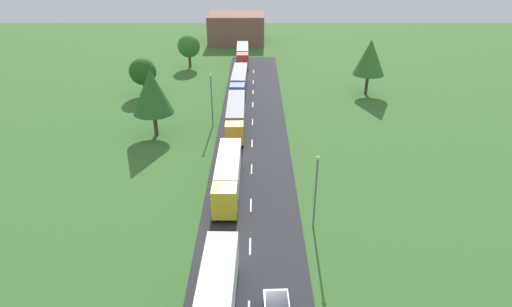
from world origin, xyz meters
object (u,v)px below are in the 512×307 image
truck_third (234,115)px  tree_oak (187,46)px  lamppost_second (314,188)px  lamppost_third (210,97)px  truck_fourth (237,81)px  tree_elm (141,72)px  tree_pine (368,57)px  distant_building (234,28)px  truck_fifth (241,54)px  truck_lead (214,303)px  truck_second (226,174)px  tree_birch (150,92)px

truck_third → tree_oak: 35.36m
lamppost_second → lamppost_third: (-11.97, 25.23, 0.09)m
truck_fourth → lamppost_third: size_ratio=1.89×
truck_third → tree_oak: (-11.33, 33.41, 2.46)m
lamppost_third → tree_elm: bearing=132.9°
tree_pine → distant_building: 50.46m
tree_elm → distant_building: distant_building is taller
truck_fourth → truck_fifth: 19.11m
truck_lead → lamppost_third: bearing=95.6°
tree_oak → tree_elm: size_ratio=1.07×
tree_elm → truck_fifth: bearing=50.5°
lamppost_third → tree_elm: size_ratio=1.21×
truck_third → tree_elm: 22.84m
tree_pine → distant_building: tree_pine is taller
truck_lead → truck_second: truck_lead is taller
lamppost_third → tree_birch: bearing=-155.6°
lamppost_third → tree_elm: lamppost_third is taller
lamppost_second → lamppost_third: size_ratio=0.98×
truck_lead → tree_birch: (-11.32, 33.61, 4.24)m
truck_fifth → tree_elm: tree_elm is taller
truck_second → tree_birch: (-11.07, 15.09, 4.34)m
truck_second → tree_elm: 37.09m
truck_lead → truck_third: 36.30m
lamppost_second → tree_oak: size_ratio=1.11×
truck_fifth → tree_elm: (-16.91, -20.54, 1.93)m
truck_lead → truck_fourth: 52.95m
tree_birch → tree_pine: size_ratio=0.99×
truck_lead → truck_second: (-0.26, 18.52, -0.11)m
truck_fifth → tree_oak: (-11.35, -2.36, 2.33)m
lamppost_second → tree_elm: size_ratio=1.18×
truck_lead → truck_fourth: (-0.23, 52.95, -0.15)m
truck_second → truck_fifth: size_ratio=0.98×
truck_second → truck_third: truck_second is taller
tree_oak → tree_birch: size_ratio=0.73×
truck_third → truck_fourth: (-0.08, 16.65, -0.00)m
tree_elm → truck_lead: bearing=-71.7°
lamppost_second → lamppost_third: 27.93m
lamppost_third → truck_fifth: bearing=84.3°
truck_second → truck_fifth: truck_fifth is taller
lamppost_third → tree_birch: 8.68m
truck_lead → lamppost_third: lamppost_third is taller
tree_pine → tree_elm: size_ratio=1.49×
truck_third → truck_fourth: 16.65m
tree_pine → tree_elm: 39.62m
tree_birch → lamppost_second: bearing=-47.9°
truck_second → lamppost_third: lamppost_third is taller
truck_third → tree_pine: bearing=34.1°
lamppost_second → truck_second: bearing=142.3°
truck_fourth → tree_pine: size_ratio=1.54×
truck_fifth → tree_birch: 40.27m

